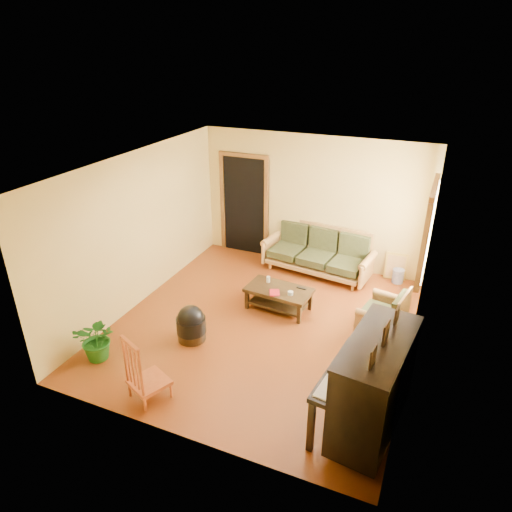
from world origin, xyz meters
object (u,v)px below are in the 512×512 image
at_px(sofa, 317,252).
at_px(footstool, 191,327).
at_px(red_chair, 147,367).
at_px(ceramic_crock, 398,276).
at_px(coffee_table, 279,299).
at_px(armchair, 382,310).
at_px(piano, 373,387).
at_px(potted_plant, 98,339).

bearing_deg(sofa, footstool, -103.75).
relative_size(red_chair, ceramic_crock, 3.51).
bearing_deg(coffee_table, footstool, -124.50).
distance_m(sofa, footstool, 3.10).
height_order(armchair, piano, piano).
distance_m(sofa, ceramic_crock, 1.58).
height_order(piano, potted_plant, piano).
height_order(armchair, potted_plant, armchair).
distance_m(coffee_table, ceramic_crock, 2.48).
bearing_deg(red_chair, armchair, 70.77).
relative_size(armchair, ceramic_crock, 2.84).
height_order(red_chair, potted_plant, red_chair).
bearing_deg(sofa, piano, -57.23).
bearing_deg(sofa, coffee_table, -90.13).
bearing_deg(sofa, ceramic_crock, 15.94).
xyz_separation_m(piano, potted_plant, (-3.81, -0.17, -0.30)).
bearing_deg(potted_plant, coffee_table, 50.00).
distance_m(footstool, potted_plant, 1.35).
bearing_deg(armchair, piano, -73.61).
relative_size(armchair, footstool, 1.70).
xyz_separation_m(armchair, footstool, (-2.62, -1.35, -0.17)).
height_order(sofa, coffee_table, sofa).
relative_size(sofa, armchair, 2.74).
distance_m(armchair, piano, 2.13).
height_order(sofa, piano, piano).
distance_m(armchair, red_chair, 3.62).
bearing_deg(ceramic_crock, potted_plant, -132.14).
relative_size(coffee_table, armchair, 1.42).
bearing_deg(ceramic_crock, footstool, -130.66).
bearing_deg(red_chair, coffee_table, 97.50).
relative_size(footstool, red_chair, 0.48).
xyz_separation_m(armchair, potted_plant, (-3.60, -2.27, -0.05)).
distance_m(piano, ceramic_crock, 3.89).
relative_size(piano, footstool, 3.20).
bearing_deg(sofa, armchair, -37.99).
distance_m(coffee_table, red_chair, 2.76).
height_order(coffee_table, red_chair, red_chair).
bearing_deg(potted_plant, piano, 2.57).
height_order(piano, red_chair, piano).
height_order(armchair, red_chair, red_chair).
distance_m(piano, footstool, 2.96).
xyz_separation_m(footstool, potted_plant, (-0.98, -0.92, 0.12)).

